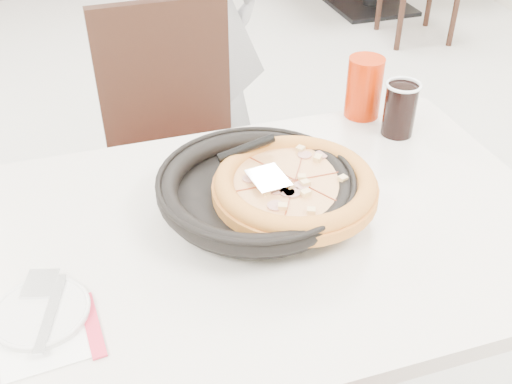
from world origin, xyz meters
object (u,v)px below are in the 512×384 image
object	(u,v)px
pizza	(295,189)
side_plate	(41,313)
cola_glass	(400,110)
pizza_pan	(256,195)
red_cup	(364,87)
chair_far	(184,170)
main_table	(267,344)

from	to	relation	value
pizza	side_plate	size ratio (longest dim) A/B	2.10
side_plate	cola_glass	world-z (taller)	cola_glass
pizza_pan	red_cup	world-z (taller)	red_cup
pizza	chair_far	bearing A→B (deg)	100.99
pizza_pan	cola_glass	bearing A→B (deg)	24.57
main_table	pizza_pan	xyz separation A→B (m)	(-0.01, 0.05, 0.42)
side_plate	red_cup	distance (m)	0.97
main_table	red_cup	distance (m)	0.70
pizza_pan	side_plate	xyz separation A→B (m)	(-0.44, -0.17, -0.03)
side_plate	cola_glass	bearing A→B (deg)	22.88
main_table	cola_glass	world-z (taller)	cola_glass
main_table	pizza	world-z (taller)	pizza
pizza	cola_glass	bearing A→B (deg)	32.04
chair_far	pizza_pan	xyz separation A→B (m)	(0.05, -0.61, 0.32)
chair_far	main_table	bearing A→B (deg)	93.63
pizza_pan	red_cup	bearing A→B (deg)	38.67
pizza	cola_glass	world-z (taller)	cola_glass
side_plate	red_cup	size ratio (longest dim) A/B	1.01
chair_far	red_cup	size ratio (longest dim) A/B	5.94
side_plate	red_cup	world-z (taller)	red_cup
pizza_pan	pizza	distance (m)	0.08
side_plate	main_table	bearing A→B (deg)	14.91
main_table	cola_glass	size ratio (longest dim) A/B	9.23
chair_far	cola_glass	world-z (taller)	chair_far
pizza_pan	pizza	xyz separation A→B (m)	(0.07, -0.03, 0.02)
chair_far	red_cup	distance (m)	0.64
chair_far	pizza	xyz separation A→B (m)	(0.12, -0.63, 0.34)
main_table	cola_glass	distance (m)	0.66
pizza_pan	cola_glass	distance (m)	0.48
chair_far	side_plate	bearing A→B (deg)	61.70
pizza	side_plate	xyz separation A→B (m)	(-0.51, -0.14, -0.05)
main_table	chair_far	xyz separation A→B (m)	(-0.06, 0.65, 0.10)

